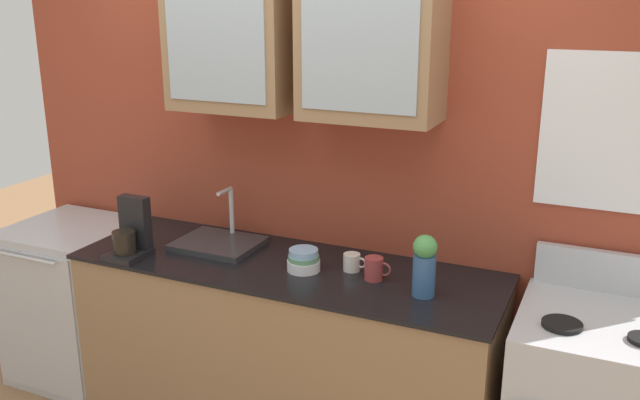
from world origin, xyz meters
name	(u,v)px	position (x,y,z in m)	size (l,w,h in m)	color
back_wall_unit	(316,129)	(0.01, 0.33, 1.49)	(3.56, 0.43, 2.63)	#993D28
counter	(286,349)	(0.00, 0.00, 0.45)	(2.06, 0.68, 0.90)	#93704C
sink_faucet	(219,242)	(-0.42, 0.08, 0.92)	(0.41, 0.34, 0.28)	#2D2D30
bowl_stack	(304,260)	(0.11, -0.03, 0.95)	(0.15, 0.15, 0.10)	white
vase	(424,265)	(0.69, -0.06, 1.04)	(0.10, 0.10, 0.27)	#33598C
cup_near_sink	(352,262)	(0.32, 0.06, 0.94)	(0.11, 0.08, 0.08)	silver
cup_near_bowls	(374,269)	(0.44, 0.01, 0.95)	(0.12, 0.08, 0.10)	#993838
dishwasher	(76,301)	(-1.34, 0.00, 0.45)	(0.62, 0.66, 0.90)	silver
coffee_maker	(131,235)	(-0.73, -0.21, 1.00)	(0.17, 0.20, 0.29)	black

